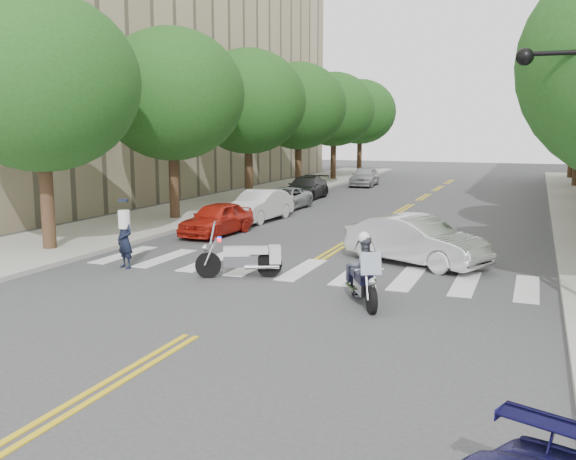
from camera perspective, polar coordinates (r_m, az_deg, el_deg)
The scene contains 19 objects.
ground at distance 13.13m, azimuth -8.59°, elevation -9.31°, with size 140.00×140.00×0.00m, color #38383A.
sidewalk_left at distance 36.60m, azimuth -4.47°, elevation 2.69°, with size 5.00×60.00×0.15m, color #9E9991.
building_left at distance 49.55m, azimuth -20.82°, elevation 17.64°, with size 26.00×44.00×24.00m, color tan.
tree_l_0 at distance 22.59m, azimuth -21.16°, elevation 12.11°, with size 6.40×6.40×8.45m.
tree_l_1 at distance 29.03m, azimuth -10.30°, elevation 11.75°, with size 6.40×6.40×8.45m.
tree_l_2 at distance 36.10m, azimuth -3.55°, elevation 11.32°, with size 6.40×6.40×8.45m.
tree_l_3 at distance 43.50m, azimuth 0.93°, elevation 10.95°, with size 6.40×6.40×8.45m.
tree_l_4 at distance 51.07m, azimuth 4.09°, elevation 10.64°, with size 6.40×6.40×8.45m.
tree_l_5 at distance 58.76m, azimuth 6.43°, elevation 10.40°, with size 6.40×6.40×8.45m.
tree_r_5 at distance 56.86m, azimuth 24.10°, elevation 9.73°, with size 6.40×6.40×8.45m.
motorcycle_police at distance 15.20m, azimuth 6.68°, elevation -3.71°, with size 1.22×1.98×1.74m.
motorcycle_parked at distance 17.86m, azimuth -3.71°, elevation -2.50°, with size 2.27×1.30×1.56m.
officer_standing at distance 19.54m, azimuth -14.29°, elevation -0.91°, with size 0.60×0.40×1.66m, color black.
convertible at distance 19.85m, azimuth 11.30°, elevation -0.91°, with size 1.57×4.50×1.48m, color silver.
parked_car_a at distance 24.97m, azimuth -6.36°, elevation 1.01°, with size 1.52×3.78×1.29m, color #B41E13.
parked_car_b at distance 28.66m, azimuth -2.55°, elevation 2.18°, with size 1.46×4.18×1.38m, color silver.
parked_car_c at distance 32.74m, azimuth -0.32°, elevation 2.81°, with size 1.84×3.99×1.11m, color #93969A.
parked_car_d at distance 37.61m, azimuth 1.59°, elevation 3.77°, with size 1.83×4.51×1.31m, color black.
parked_car_e at distance 46.35m, azimuth 6.83°, elevation 4.77°, with size 1.67×4.14×1.41m, color #A2A2A7.
Camera 1 is at (6.25, -10.78, 4.11)m, focal length 40.00 mm.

